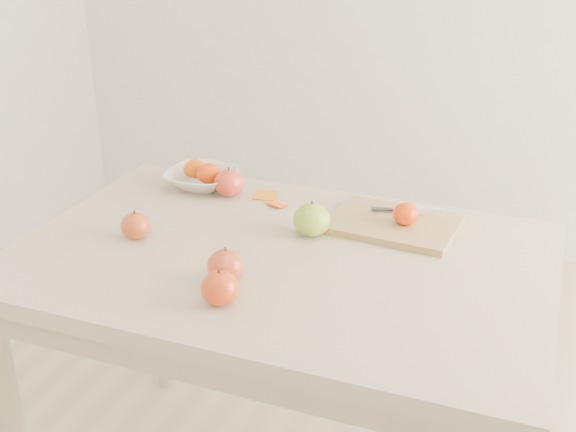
% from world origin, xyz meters
% --- Properties ---
extents(table, '(1.20, 0.80, 0.75)m').
position_xyz_m(table, '(0.00, 0.00, 0.65)').
color(table, '#C1AC92').
rests_on(table, ground).
extents(cutting_board, '(0.32, 0.24, 0.02)m').
position_xyz_m(cutting_board, '(0.21, 0.23, 0.76)').
color(cutting_board, tan).
rests_on(cutting_board, table).
extents(board_tangerine, '(0.06, 0.06, 0.05)m').
position_xyz_m(board_tangerine, '(0.24, 0.22, 0.80)').
color(board_tangerine, '#C73607').
rests_on(board_tangerine, cutting_board).
extents(fruit_bowl, '(0.19, 0.19, 0.05)m').
position_xyz_m(fruit_bowl, '(-0.35, 0.30, 0.77)').
color(fruit_bowl, white).
rests_on(fruit_bowl, table).
extents(bowl_tangerine_near, '(0.06, 0.06, 0.05)m').
position_xyz_m(bowl_tangerine_near, '(-0.38, 0.31, 0.80)').
color(bowl_tangerine_near, '#E05C07').
rests_on(bowl_tangerine_near, fruit_bowl).
extents(bowl_tangerine_far, '(0.06, 0.06, 0.06)m').
position_xyz_m(bowl_tangerine_far, '(-0.32, 0.28, 0.80)').
color(bowl_tangerine_far, '#E13B07').
rests_on(bowl_tangerine_far, fruit_bowl).
extents(orange_peel_a, '(0.07, 0.05, 0.01)m').
position_xyz_m(orange_peel_a, '(-0.16, 0.29, 0.75)').
color(orange_peel_a, orange).
rests_on(orange_peel_a, table).
extents(orange_peel_b, '(0.05, 0.05, 0.01)m').
position_xyz_m(orange_peel_b, '(-0.11, 0.24, 0.75)').
color(orange_peel_b, '#E95510').
rests_on(orange_peel_b, table).
extents(paring_knife, '(0.17, 0.06, 0.01)m').
position_xyz_m(paring_knife, '(0.25, 0.30, 0.78)').
color(paring_knife, white).
rests_on(paring_knife, cutting_board).
extents(apple_green, '(0.09, 0.09, 0.08)m').
position_xyz_m(apple_green, '(0.04, 0.11, 0.79)').
color(apple_green, '#65A21F').
rests_on(apple_green, table).
extents(apple_red_d, '(0.07, 0.07, 0.06)m').
position_xyz_m(apple_red_d, '(-0.34, -0.05, 0.78)').
color(apple_red_d, maroon).
rests_on(apple_red_d, table).
extents(apple_red_e, '(0.08, 0.08, 0.07)m').
position_xyz_m(apple_red_e, '(-0.03, -0.25, 0.78)').
color(apple_red_e, '#A2030A').
rests_on(apple_red_e, table).
extents(apple_red_c, '(0.08, 0.08, 0.07)m').
position_xyz_m(apple_red_c, '(-0.06, -0.16, 0.79)').
color(apple_red_c, '#9A0510').
rests_on(apple_red_c, table).
extents(apple_red_a, '(0.08, 0.08, 0.07)m').
position_xyz_m(apple_red_a, '(-0.25, 0.26, 0.79)').
color(apple_red_a, '#A31422').
rests_on(apple_red_a, table).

